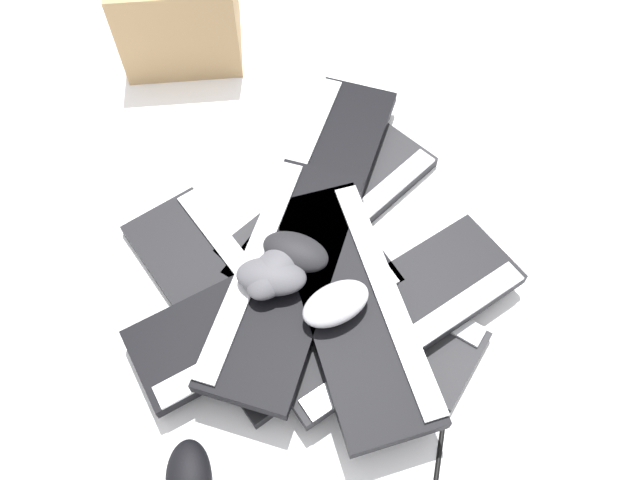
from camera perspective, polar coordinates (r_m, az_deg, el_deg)
ground_plane at (r=1.09m, az=0.17°, el=-3.00°), size 3.20×3.20×0.00m
keyboard_0 at (r=1.07m, az=-8.91°, el=-4.97°), size 0.30×0.46×0.03m
keyboard_1 at (r=1.05m, az=3.06°, el=-5.82°), size 0.41×0.43×0.03m
keyboard_2 at (r=1.15m, az=1.10°, el=3.07°), size 0.45×0.35×0.03m
keyboard_3 at (r=1.17m, az=0.63°, el=6.46°), size 0.36×0.45×0.03m
keyboard_4 at (r=1.02m, az=6.92°, el=-6.78°), size 0.46×0.29×0.03m
keyboard_5 at (r=1.02m, az=-4.90°, el=-6.36°), size 0.46×0.26×0.03m
keyboard_6 at (r=0.99m, az=3.09°, el=-5.89°), size 0.17×0.45×0.03m
keyboard_7 at (r=1.01m, az=-3.32°, el=-3.17°), size 0.36×0.45×0.03m
mouse_0 at (r=0.97m, az=-4.26°, el=-2.90°), size 0.13×0.12×0.04m
mouse_1 at (r=0.97m, az=-4.47°, el=-3.34°), size 0.13×0.10×0.04m
mouse_2 at (r=0.98m, az=-11.92°, el=-20.51°), size 0.08×0.12×0.04m
mouse_3 at (r=0.95m, az=1.45°, el=-5.82°), size 0.12×0.09×0.04m
mouse_4 at (r=0.99m, az=-2.25°, el=-1.08°), size 0.13×0.12×0.04m
cardboard_box at (r=1.43m, az=-12.80°, el=20.02°), size 0.27×0.26×0.21m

